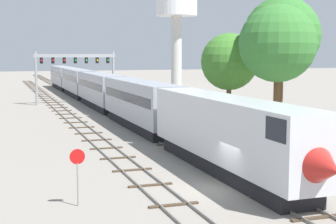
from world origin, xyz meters
TOP-DOWN VIEW (x-y plane):
  - ground_plane at (0.00, 0.00)m, footprint 400.00×400.00m
  - track_main at (2.00, 60.00)m, footprint 2.60×200.00m
  - track_near at (-3.50, 40.00)m, footprint 2.60×160.00m
  - passenger_train at (2.00, 44.43)m, footprint 3.04×101.61m
  - signal_gantry at (-0.25, 50.93)m, footprint 12.10×0.49m
  - water_tower at (30.35, 91.22)m, footprint 10.12×10.12m
  - stop_sign at (-8.00, -0.49)m, footprint 0.76×0.08m
  - trackside_tree_left at (12.60, 15.25)m, footprint 7.04×7.04m
  - trackside_tree_mid at (14.02, 28.12)m, footprint 6.61×6.61m
  - trackside_tree_right at (17.98, 23.37)m, footprint 8.39×8.39m

SIDE VIEW (x-z plane):
  - ground_plane at x=0.00m, z-range 0.00..0.00m
  - track_main at x=2.00m, z-range -0.01..0.15m
  - track_near at x=-3.50m, z-range -0.01..0.15m
  - stop_sign at x=-8.00m, z-range 0.43..3.31m
  - passenger_train at x=2.00m, z-range 0.21..5.01m
  - signal_gantry at x=-0.25m, z-range 1.89..9.72m
  - trackside_tree_mid at x=14.02m, z-range 1.63..11.54m
  - trackside_tree_left at x=12.60m, z-range 2.43..14.40m
  - trackside_tree_right at x=17.98m, z-range 2.63..16.31m
  - water_tower at x=30.35m, z-range 6.44..28.57m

